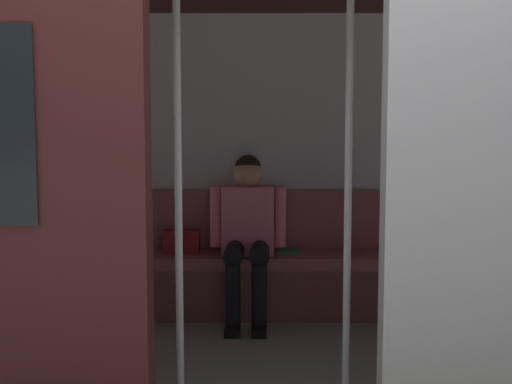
{
  "coord_description": "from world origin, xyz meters",
  "views": [
    {
      "loc": [
        0.03,
        2.55,
        1.38
      ],
      "look_at": [
        0.04,
        -1.21,
        1.02
      ],
      "focal_mm": 45.75,
      "sensor_mm": 36.0,
      "label": 1
    }
  ],
  "objects_px": {
    "grab_pole_door": "(178,187)",
    "grab_pole_far": "(348,186)",
    "train_car": "(253,99)",
    "book": "(289,251)",
    "person_seated": "(248,226)",
    "bench_seat": "(262,269)",
    "handbag": "(182,241)"
  },
  "relations": [
    {
      "from": "person_seated",
      "to": "grab_pole_door",
      "type": "bearing_deg",
      "value": 79.81
    },
    {
      "from": "train_car",
      "to": "bench_seat",
      "type": "height_order",
      "value": "train_car"
    },
    {
      "from": "handbag",
      "to": "grab_pole_far",
      "type": "bearing_deg",
      "value": 120.3
    },
    {
      "from": "person_seated",
      "to": "grab_pole_door",
      "type": "xyz_separation_m",
      "value": [
        0.29,
        1.64,
        0.43
      ]
    },
    {
      "from": "book",
      "to": "grab_pole_far",
      "type": "height_order",
      "value": "grab_pole_far"
    },
    {
      "from": "handbag",
      "to": "grab_pole_far",
      "type": "height_order",
      "value": "grab_pole_far"
    },
    {
      "from": "book",
      "to": "person_seated",
      "type": "bearing_deg",
      "value": 27.61
    },
    {
      "from": "person_seated",
      "to": "grab_pole_door",
      "type": "distance_m",
      "value": 1.72
    },
    {
      "from": "person_seated",
      "to": "book",
      "type": "relative_size",
      "value": 5.43
    },
    {
      "from": "bench_seat",
      "to": "grab_pole_door",
      "type": "bearing_deg",
      "value": 76.74
    },
    {
      "from": "grab_pole_far",
      "to": "train_car",
      "type": "bearing_deg",
      "value": -53.91
    },
    {
      "from": "person_seated",
      "to": "book",
      "type": "height_order",
      "value": "person_seated"
    },
    {
      "from": "train_car",
      "to": "person_seated",
      "type": "bearing_deg",
      "value": -87.23
    },
    {
      "from": "train_car",
      "to": "book",
      "type": "xyz_separation_m",
      "value": [
        -0.26,
        -1.05,
        -1.07
      ]
    },
    {
      "from": "person_seated",
      "to": "train_car",
      "type": "bearing_deg",
      "value": 92.77
    },
    {
      "from": "bench_seat",
      "to": "grab_pole_far",
      "type": "height_order",
      "value": "grab_pole_far"
    },
    {
      "from": "bench_seat",
      "to": "grab_pole_far",
      "type": "relative_size",
      "value": 1.41
    },
    {
      "from": "bench_seat",
      "to": "handbag",
      "type": "height_order",
      "value": "handbag"
    },
    {
      "from": "train_car",
      "to": "book",
      "type": "distance_m",
      "value": 1.52
    },
    {
      "from": "person_seated",
      "to": "grab_pole_far",
      "type": "relative_size",
      "value": 0.54
    },
    {
      "from": "train_car",
      "to": "grab_pole_far",
      "type": "height_order",
      "value": "train_car"
    },
    {
      "from": "train_car",
      "to": "person_seated",
      "type": "height_order",
      "value": "train_car"
    },
    {
      "from": "train_car",
      "to": "bench_seat",
      "type": "bearing_deg",
      "value": -93.37
    },
    {
      "from": "person_seated",
      "to": "book",
      "type": "distance_m",
      "value": 0.38
    },
    {
      "from": "book",
      "to": "handbag",
      "type": "bearing_deg",
      "value": 5.94
    },
    {
      "from": "grab_pole_door",
      "to": "bench_seat",
      "type": "bearing_deg",
      "value": -103.26
    },
    {
      "from": "book",
      "to": "grab_pole_door",
      "type": "relative_size",
      "value": 0.1
    },
    {
      "from": "grab_pole_door",
      "to": "train_car",
      "type": "bearing_deg",
      "value": -115.86
    },
    {
      "from": "person_seated",
      "to": "grab_pole_door",
      "type": "height_order",
      "value": "grab_pole_door"
    },
    {
      "from": "train_car",
      "to": "bench_seat",
      "type": "relative_size",
      "value": 2.04
    },
    {
      "from": "train_car",
      "to": "grab_pole_door",
      "type": "bearing_deg",
      "value": 64.14
    },
    {
      "from": "grab_pole_door",
      "to": "grab_pole_far",
      "type": "height_order",
      "value": "same"
    }
  ]
}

